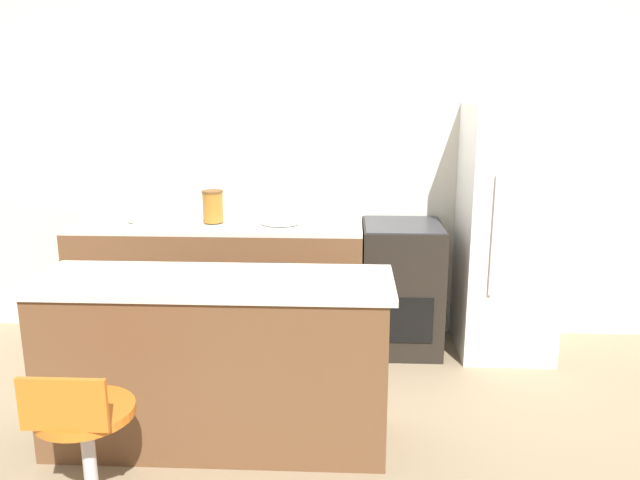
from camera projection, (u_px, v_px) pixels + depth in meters
The scene contains 10 objects.
ground_plane at pixel (257, 362), 4.45m from camera, with size 14.00×14.00×0.00m, color #998466.
wall_back at pixel (265, 168), 4.79m from camera, with size 8.00×0.06×2.60m.
back_counter at pixel (220, 284), 4.67m from camera, with size 2.12×0.62×0.95m.
kitchen_island at pixel (217, 361), 3.36m from camera, with size 1.88×0.60×0.94m.
oven_range at pixel (401, 287), 4.60m from camera, with size 0.57×0.64×0.95m.
refrigerator at pixel (508, 232), 4.45m from camera, with size 0.65×0.68×1.80m.
stool_chair at pixel (85, 445), 2.71m from camera, with size 0.43×0.43×0.78m.
kettle at pixel (139, 210), 4.57m from camera, with size 0.17×0.17×0.21m.
mixing_bowl at pixel (281, 217), 4.53m from camera, with size 0.30×0.30×0.08m.
canister_jar at pixel (213, 206), 4.54m from camera, with size 0.16×0.16×0.23m.
Camera 1 is at (0.65, -4.08, 1.90)m, focal length 35.00 mm.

